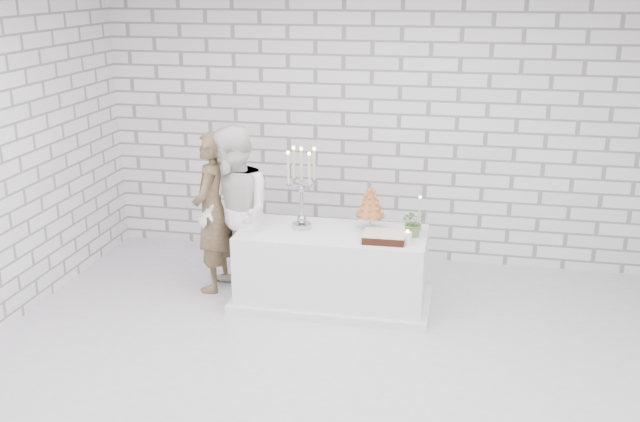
{
  "coord_description": "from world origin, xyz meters",
  "views": [
    {
      "loc": [
        1.02,
        -5.3,
        3.09
      ],
      "look_at": [
        -0.23,
        0.83,
        1.05
      ],
      "focal_mm": 40.62,
      "sensor_mm": 36.0,
      "label": 1
    }
  ],
  "objects_px": {
    "cake_table": "(332,268)",
    "bride": "(234,214)",
    "groom": "(212,212)",
    "candelabra": "(302,188)",
    "croquembouche": "(370,208)"
  },
  "relations": [
    {
      "from": "bride",
      "to": "groom",
      "type": "bearing_deg",
      "value": -154.94
    },
    {
      "from": "groom",
      "to": "bride",
      "type": "distance_m",
      "value": 0.32
    },
    {
      "from": "cake_table",
      "to": "bride",
      "type": "bearing_deg",
      "value": -179.34
    },
    {
      "from": "bride",
      "to": "candelabra",
      "type": "xyz_separation_m",
      "value": [
        0.67,
        0.05,
        0.29
      ]
    },
    {
      "from": "croquembouche",
      "to": "bride",
      "type": "bearing_deg",
      "value": -173.37
    },
    {
      "from": "groom",
      "to": "croquembouche",
      "type": "height_order",
      "value": "groom"
    },
    {
      "from": "cake_table",
      "to": "groom",
      "type": "bearing_deg",
      "value": 173.83
    },
    {
      "from": "croquembouche",
      "to": "cake_table",
      "type": "bearing_deg",
      "value": -157.5
    },
    {
      "from": "groom",
      "to": "bride",
      "type": "height_order",
      "value": "bride"
    },
    {
      "from": "groom",
      "to": "candelabra",
      "type": "relative_size",
      "value": 2.03
    },
    {
      "from": "cake_table",
      "to": "candelabra",
      "type": "xyz_separation_m",
      "value": [
        -0.31,
        0.04,
        0.78
      ]
    },
    {
      "from": "candelabra",
      "to": "bride",
      "type": "bearing_deg",
      "value": -175.95
    },
    {
      "from": "cake_table",
      "to": "groom",
      "type": "height_order",
      "value": "groom"
    },
    {
      "from": "cake_table",
      "to": "groom",
      "type": "distance_m",
      "value": 1.34
    },
    {
      "from": "groom",
      "to": "candelabra",
      "type": "distance_m",
      "value": 1.01
    }
  ]
}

